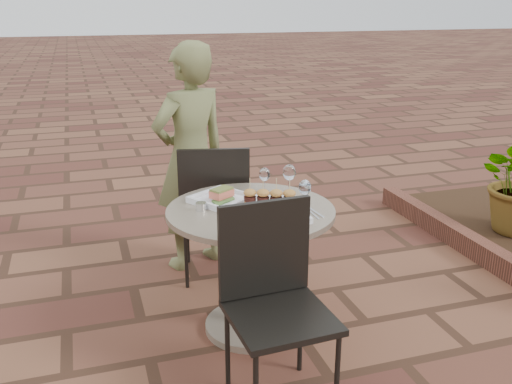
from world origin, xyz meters
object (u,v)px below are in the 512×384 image
object	(u,v)px
diner	(191,158)
plate_tuna	(280,215)
chair_far	(214,202)
chair_near	(273,288)
plate_salmon	(222,198)
cafe_table	(251,251)
plate_sliders	(270,202)

from	to	relation	value
diner	plate_tuna	bearing A→B (deg)	79.71
chair_far	chair_near	xyz separation A→B (m)	(-0.02, -1.20, 0.00)
plate_salmon	cafe_table	bearing A→B (deg)	-52.01
chair_near	plate_tuna	world-z (taller)	chair_near
chair_near	cafe_table	bearing A→B (deg)	80.23
diner	cafe_table	bearing A→B (deg)	76.13
chair_far	plate_tuna	size ratio (longest dim) A/B	3.49
cafe_table	diner	xyz separation A→B (m)	(-0.13, 0.95, 0.29)
plate_salmon	plate_sliders	bearing A→B (deg)	-42.10
cafe_table	diner	world-z (taller)	diner
diner	plate_salmon	world-z (taller)	diner
diner	plate_sliders	xyz separation A→B (m)	(0.23, -0.99, -0.00)
plate_tuna	chair_near	bearing A→B (deg)	-113.72
diner	plate_sliders	bearing A→B (deg)	81.04
chair_far	plate_sliders	bearing A→B (deg)	113.72
chair_near	plate_sliders	distance (m)	0.58
plate_sliders	chair_far	bearing A→B (deg)	101.62
cafe_table	plate_tuna	distance (m)	0.33
cafe_table	diner	distance (m)	1.00
chair_near	plate_tuna	bearing A→B (deg)	63.08
plate_tuna	chair_far	bearing A→B (deg)	100.01
chair_far	cafe_table	bearing A→B (deg)	106.35
plate_sliders	plate_tuna	world-z (taller)	plate_sliders
chair_near	plate_sliders	xyz separation A→B (m)	(0.16, 0.51, 0.22)
cafe_table	chair_far	world-z (taller)	chair_far
cafe_table	plate_sliders	size ratio (longest dim) A/B	2.63
chair_near	plate_tuna	size ratio (longest dim) A/B	3.49
diner	plate_salmon	bearing A→B (deg)	69.15
chair_far	plate_tuna	bearing A→B (deg)	112.11
chair_far	diner	size ratio (longest dim) A/B	0.60
chair_near	plate_salmon	size ratio (longest dim) A/B	2.41
chair_near	chair_far	bearing A→B (deg)	86.06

